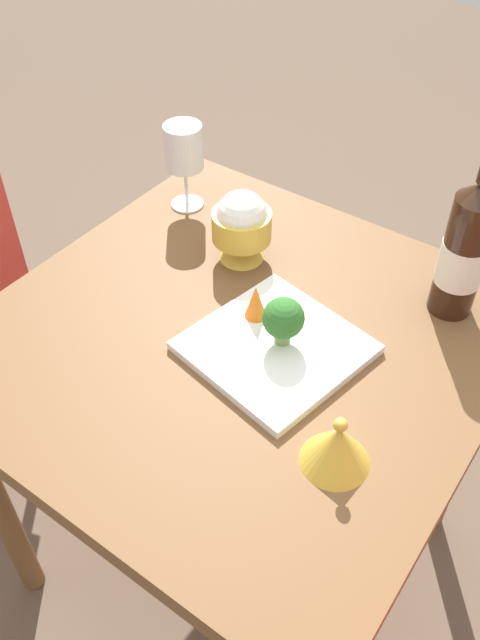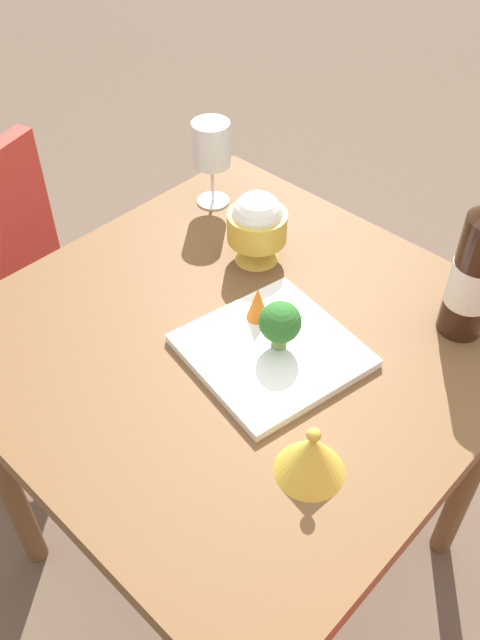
# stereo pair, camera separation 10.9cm
# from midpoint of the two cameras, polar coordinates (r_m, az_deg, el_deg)

# --- Properties ---
(ground_plane) EXTENTS (8.00, 8.00, 0.00)m
(ground_plane) POSITION_cam_midpoint_polar(r_m,az_deg,el_deg) (1.73, 1.91, -19.19)
(ground_plane) COLOR brown
(dining_table) EXTENTS (0.82, 0.82, 0.75)m
(dining_table) POSITION_cam_midpoint_polar(r_m,az_deg,el_deg) (1.18, 2.64, -4.64)
(dining_table) COLOR brown
(dining_table) RESTS_ON ground_plane
(wine_bottle) EXTENTS (0.08, 0.08, 0.32)m
(wine_bottle) POSITION_cam_midpoint_polar(r_m,az_deg,el_deg) (1.11, 22.39, 3.91)
(wine_bottle) COLOR black
(wine_bottle) RESTS_ON dining_table
(wine_glass) EXTENTS (0.08, 0.08, 0.18)m
(wine_glass) POSITION_cam_midpoint_polar(r_m,az_deg,el_deg) (1.34, -0.10, 14.65)
(wine_glass) COLOR white
(wine_glass) RESTS_ON dining_table
(rice_bowl) EXTENTS (0.11, 0.11, 0.14)m
(rice_bowl) POSITION_cam_midpoint_polar(r_m,az_deg,el_deg) (1.22, 4.07, 7.97)
(rice_bowl) COLOR gold
(rice_bowl) RESTS_ON dining_table
(rice_bowl_lid) EXTENTS (0.10, 0.10, 0.09)m
(rice_bowl_lid) POSITION_cam_midpoint_polar(r_m,az_deg,el_deg) (0.92, 9.61, -11.56)
(rice_bowl_lid) COLOR gold
(rice_bowl_lid) RESTS_ON dining_table
(serving_plate) EXTENTS (0.29, 0.29, 0.02)m
(serving_plate) POSITION_cam_midpoint_polar(r_m,az_deg,el_deg) (1.07, 5.52, -2.91)
(serving_plate) COLOR white
(serving_plate) RESTS_ON dining_table
(broccoli_floret) EXTENTS (0.07, 0.07, 0.09)m
(broccoli_floret) POSITION_cam_midpoint_polar(r_m,az_deg,el_deg) (1.04, 6.48, -0.41)
(broccoli_floret) COLOR #729E4C
(broccoli_floret) RESTS_ON serving_plate
(carrot_garnish_left) EXTENTS (0.04, 0.04, 0.06)m
(carrot_garnish_left) POSITION_cam_midpoint_polar(r_m,az_deg,el_deg) (1.09, 4.38, 1.31)
(carrot_garnish_left) COLOR orange
(carrot_garnish_left) RESTS_ON serving_plate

